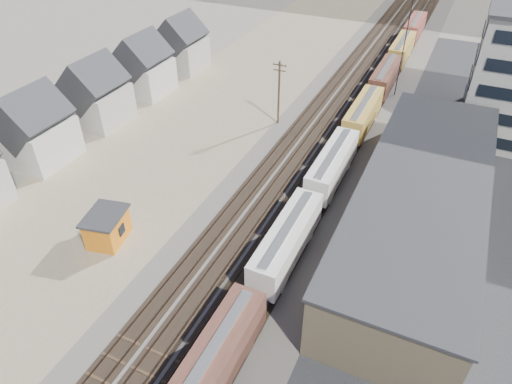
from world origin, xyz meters
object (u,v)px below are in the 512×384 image
at_px(freight_train, 349,137).
at_px(utility_pole_north, 279,92).
at_px(maintenance_shed, 107,227).
at_px(parked_car_blue, 488,128).

relative_size(freight_train, utility_pole_north, 11.97).
distance_m(freight_train, utility_pole_north, 13.30).
height_order(maintenance_shed, parked_car_blue, maintenance_shed).
distance_m(freight_train, maintenance_shed, 33.64).
height_order(freight_train, utility_pole_north, utility_pole_north).
bearing_deg(utility_pole_north, parked_car_blue, 19.81).
bearing_deg(parked_car_blue, freight_train, -165.82).
bearing_deg(maintenance_shed, parked_car_blue, 49.98).
xyz_separation_m(utility_pole_north, maintenance_shed, (-6.39, -32.37, -3.47)).
bearing_deg(parked_car_blue, utility_pole_north, 173.13).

